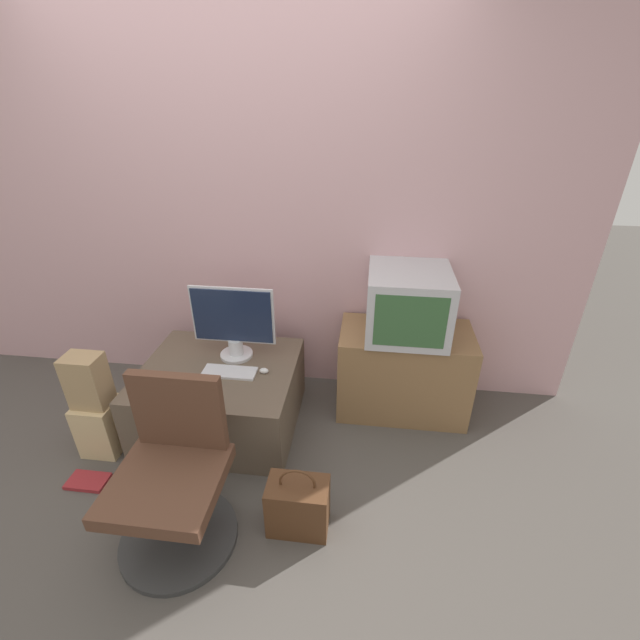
{
  "coord_description": "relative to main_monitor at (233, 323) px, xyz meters",
  "views": [
    {
      "loc": [
        0.83,
        -1.32,
        1.93
      ],
      "look_at": [
        0.54,
        0.97,
        0.68
      ],
      "focal_mm": 24.0,
      "sensor_mm": 36.0,
      "label": 1
    }
  ],
  "objects": [
    {
      "name": "side_stand",
      "position": [
        1.07,
        0.16,
        -0.38
      ],
      "size": [
        0.83,
        0.45,
        0.59
      ],
      "color": "olive",
      "rests_on": "ground_plane"
    },
    {
      "name": "office_chair",
      "position": [
        -0.03,
        -0.92,
        -0.33
      ],
      "size": [
        0.56,
        0.56,
        0.82
      ],
      "color": "#333333",
      "rests_on": "ground_plane"
    },
    {
      "name": "ground_plane",
      "position": [
        -0.02,
        -0.89,
        -0.67
      ],
      "size": [
        12.0,
        12.0,
        0.0
      ],
      "primitive_type": "plane",
      "color": "#4C4742"
    },
    {
      "name": "handbag",
      "position": [
        0.53,
        -0.83,
        -0.53
      ],
      "size": [
        0.3,
        0.18,
        0.39
      ],
      "color": "#4C2D19",
      "rests_on": "ground_plane"
    },
    {
      "name": "cardboard_box_upper",
      "position": [
        -0.72,
        -0.45,
        -0.17
      ],
      "size": [
        0.2,
        0.15,
        0.32
      ],
      "color": "#A3845B",
      "rests_on": "cardboard_box_lower"
    },
    {
      "name": "main_monitor",
      "position": [
        0.0,
        0.0,
        0.0
      ],
      "size": [
        0.52,
        0.2,
        0.47
      ],
      "color": "silver",
      "rests_on": "desk"
    },
    {
      "name": "crt_tv",
      "position": [
        1.05,
        0.16,
        0.12
      ],
      "size": [
        0.49,
        0.5,
        0.41
      ],
      "color": "#B7B7BC",
      "rests_on": "side_stand"
    },
    {
      "name": "cardboard_box_lower",
      "position": [
        -0.72,
        -0.45,
        -0.5
      ],
      "size": [
        0.22,
        0.22,
        0.34
      ],
      "color": "#D1B27F",
      "rests_on": "ground_plane"
    },
    {
      "name": "book",
      "position": [
        -0.68,
        -0.72,
        -0.66
      ],
      "size": [
        0.22,
        0.13,
        0.02
      ],
      "color": "maroon",
      "rests_on": "ground_plane"
    },
    {
      "name": "keyboard",
      "position": [
        0.01,
        -0.19,
        -0.23
      ],
      "size": [
        0.32,
        0.13,
        0.01
      ],
      "color": "silver",
      "rests_on": "desk"
    },
    {
      "name": "wall_back",
      "position": [
        -0.02,
        0.44,
        0.63
      ],
      "size": [
        4.4,
        0.05,
        2.6
      ],
      "color": "#CC9EA3",
      "rests_on": "ground_plane"
    },
    {
      "name": "desk",
      "position": [
        -0.08,
        -0.15,
        -0.46
      ],
      "size": [
        0.94,
        0.81,
        0.43
      ],
      "color": "brown",
      "rests_on": "ground_plane"
    },
    {
      "name": "mouse",
      "position": [
        0.22,
        -0.17,
        -0.22
      ],
      "size": [
        0.05,
        0.04,
        0.03
      ],
      "color": "silver",
      "rests_on": "desk"
    }
  ]
}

